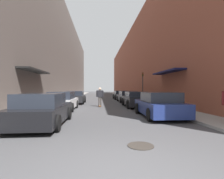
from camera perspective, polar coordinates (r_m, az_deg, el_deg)
ground at (r=28.20m, az=-3.75°, el=-2.81°), size 138.93×138.93×0.00m
curb_strip_left at (r=34.77m, az=-11.83°, el=-2.13°), size 1.80×63.15×0.12m
curb_strip_right at (r=34.89m, az=3.99°, el=-2.11°), size 1.80×63.15×0.12m
building_row_left at (r=35.76m, az=-16.53°, el=10.28°), size 4.90×63.15×15.48m
building_row_right at (r=35.74m, az=8.64°, el=8.11°), size 4.90×63.15×12.77m
parked_car_left_0 at (r=7.86m, az=-21.86°, el=-6.25°), size 1.96×4.04×1.32m
parked_car_left_1 at (r=12.89m, az=-15.92°, el=-3.74°), size 1.86×3.98×1.31m
parked_car_left_2 at (r=18.29m, az=-11.87°, el=-2.52°), size 1.93×3.91×1.28m
parked_car_right_0 at (r=9.81m, az=15.14°, el=-4.90°), size 1.99×4.19×1.33m
parked_car_right_1 at (r=14.74m, az=8.08°, el=-3.18°), size 2.08×4.35×1.28m
parked_car_right_2 at (r=20.17m, az=5.05°, el=-2.31°), size 2.06×4.79×1.27m
parked_car_right_3 at (r=25.35m, az=2.89°, el=-1.79°), size 2.07×4.57×1.22m
skateboarder at (r=14.80m, az=-3.97°, el=-1.78°), size 0.62×0.78×1.61m
manhole_cover at (r=4.92m, az=9.34°, el=-17.64°), size 0.70×0.70×0.02m
traffic_light at (r=21.68m, az=10.00°, el=2.10°), size 0.16×0.22×3.37m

